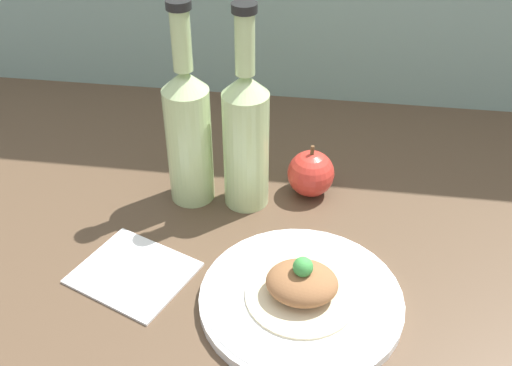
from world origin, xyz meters
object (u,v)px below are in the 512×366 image
Objects in this scene: plated_food at (302,285)px; apple at (311,173)px; cider_bottle_left at (188,130)px; cider_bottle_right at (246,135)px; plate at (301,299)px.

plated_food is 1.63× the size of apple.
cider_bottle_left is at bearing 132.70° from plated_food.
cider_bottle_left is 1.00× the size of cider_bottle_right.
apple is at bearing 19.34° from cider_bottle_right.
plated_food is at bearing -88.72° from apple.
plate is 25.62cm from cider_bottle_right.
cider_bottle_left reaches higher than plated_food.
plate is at bearing -88.72° from apple.
plate is at bearing -63.38° from cider_bottle_right.
cider_bottle_left is at bearing 132.70° from plate.
plated_food is at bearing -63.38° from cider_bottle_right.
cider_bottle_right is (-10.32, 20.59, 8.66)cm from plated_food.
plate is 30.18cm from cider_bottle_left.
cider_bottle_left and cider_bottle_right have the same top height.
cider_bottle_left reaches higher than plate.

